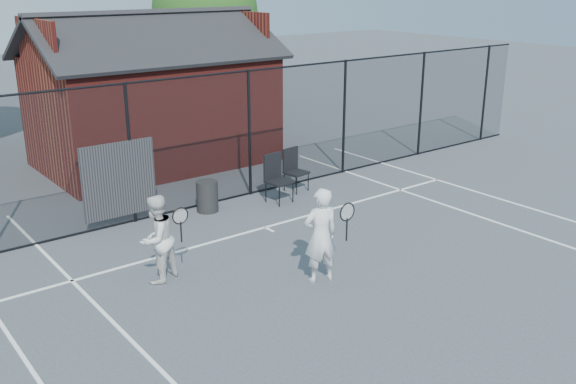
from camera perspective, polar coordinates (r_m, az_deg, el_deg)
ground at (r=11.39m, az=6.83°, el=-7.60°), size 80.00×80.00×0.00m
court_lines at (r=10.60m, az=11.87°, el=-9.97°), size 11.02×18.00×0.01m
fence at (r=14.50m, az=-7.71°, el=4.22°), size 22.04×3.00×3.00m
clubhouse at (r=18.30m, az=-11.89°, el=7.49°), size 6.50×4.36×4.19m
tree_right at (r=25.23m, az=-7.37°, el=15.49°), size 3.97×3.97×5.70m
player_front at (r=10.90m, az=2.95°, el=-3.86°), size 0.79×0.62×1.68m
player_back at (r=11.14m, az=-11.59°, el=-4.11°), size 0.92×0.84×1.55m
chair_left at (r=14.81m, az=-0.78°, el=1.12°), size 0.61×0.62×1.11m
chair_right at (r=15.63m, az=0.75°, el=1.90°), size 0.56×0.58×1.03m
waste_bin at (r=14.42m, az=-7.19°, el=-0.38°), size 0.52×0.52×0.70m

